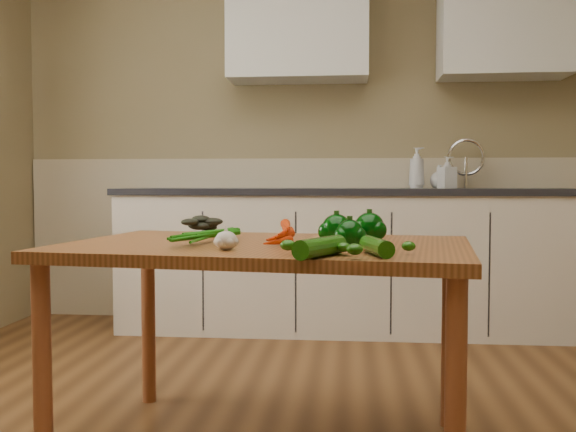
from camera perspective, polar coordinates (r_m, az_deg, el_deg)
The scene contains 18 objects.
room at distance 2.08m, azimuth -1.07°, elevation 11.56°, with size 4.04×5.04×2.64m.
counter_run at distance 4.09m, azimuth 5.13°, elevation -3.75°, with size 2.84×0.64×1.14m.
upper_cabinets at distance 4.32m, azimuth 9.39°, elevation 16.52°, with size 2.15×0.35×0.70m.
table at distance 2.21m, azimuth -1.91°, elevation -4.49°, with size 1.46×1.04×0.73m.
soap_bottle_a at distance 4.19m, azimuth 11.37°, elevation 4.22°, with size 0.10×0.10×0.26m, color silver.
soap_bottle_b at distance 4.17m, azimuth 13.96°, elevation 3.78°, with size 0.09×0.09×0.20m, color silver.
soap_bottle_c at distance 4.25m, azimuth 13.29°, elevation 3.42°, with size 0.12×0.12×0.15m, color silver.
carrot_bunch at distance 2.18m, azimuth -2.66°, elevation -1.57°, with size 0.25×0.19×0.07m, color red, non-canonical shape.
leafy_greens at distance 2.60m, azimuth -7.77°, elevation -0.54°, with size 0.19×0.18×0.10m, color black, non-canonical shape.
garlic_bulb at distance 1.98m, azimuth -5.52°, elevation -2.19°, with size 0.07×0.07×0.06m, color beige.
pepper_a at distance 2.12m, azimuth 4.33°, elevation -1.25°, with size 0.10×0.10×0.10m, color #023004.
pepper_b at distance 2.21m, azimuth 7.24°, elevation -1.08°, with size 0.10×0.10×0.10m, color #023004.
pepper_c at distance 2.03m, azimuth 5.51°, elevation -1.62°, with size 0.09×0.09×0.09m, color #023004.
tomato_a at distance 2.27m, azimuth 4.07°, elevation -1.33°, with size 0.08×0.08×0.07m, color #88020B.
tomato_b at distance 2.30m, azimuth 5.45°, elevation -1.44°, with size 0.07×0.07×0.06m, color #C45204.
tomato_c at distance 2.29m, azimuth 7.51°, elevation -1.33°, with size 0.08×0.08×0.07m, color #C45204.
zucchini_a at distance 1.85m, azimuth 7.86°, elevation -2.71°, with size 0.05×0.05×0.19m, color #124507.
zucchini_b at distance 1.79m, azimuth 2.88°, elevation -2.78°, with size 0.06×0.06×0.21m, color #124507.
Camera 1 is at (0.23, -1.87, 0.94)m, focal length 40.00 mm.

